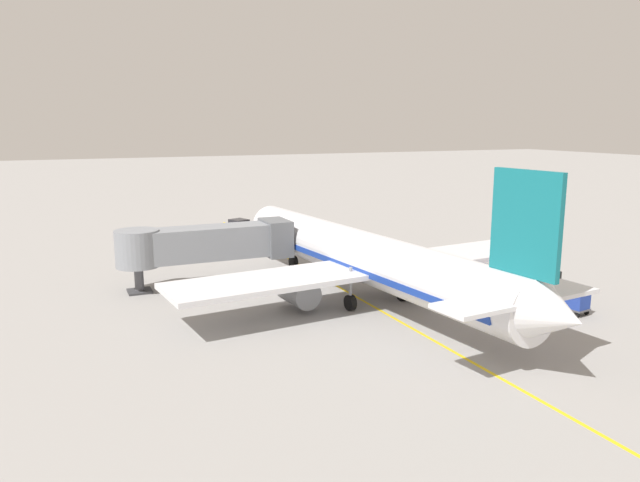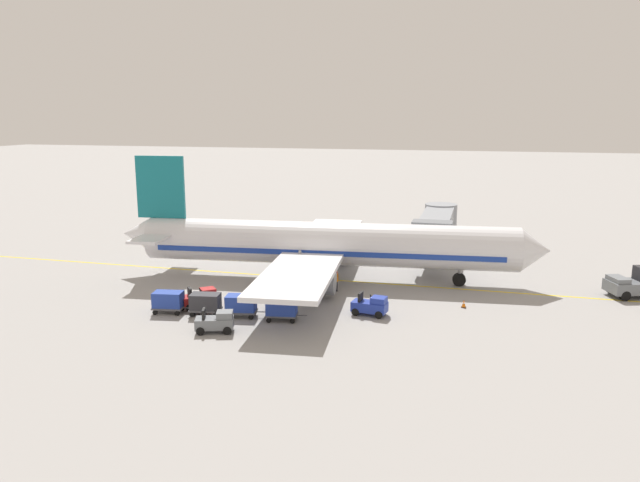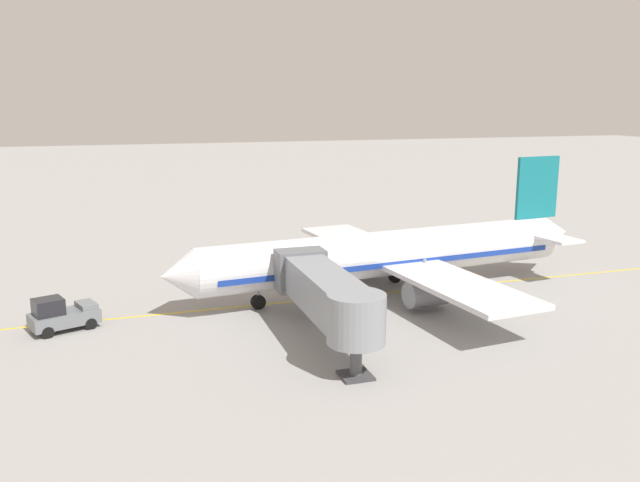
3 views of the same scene
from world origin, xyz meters
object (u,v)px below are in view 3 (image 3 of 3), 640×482
Objects in this scene: baggage_cart_third_in_train at (399,247)px; baggage_tug_lead at (416,252)px; baggage_cart_tail_end at (423,245)px; baggage_tug_spare at (298,265)px; safety_cone_nose_left at (236,285)px; ground_crew_loader at (358,273)px; parked_airliner at (391,254)px; baggage_tug_trailing at (368,245)px; pushback_tractor at (62,315)px; baggage_cart_front at (347,251)px; ground_crew_wing_walker at (385,262)px; jet_bridge at (326,293)px; baggage_cart_second_in_train at (376,249)px.

baggage_tug_lead is at bearing -142.76° from baggage_cart_third_in_train.
baggage_tug_spare is at bearing 102.89° from baggage_cart_tail_end.
safety_cone_nose_left is at bearing 108.23° from baggage_cart_tail_end.
ground_crew_loader reaches higher than safety_cone_nose_left.
baggage_tug_lead is (9.84, -7.06, -2.47)m from parked_airliner.
baggage_cart_third_in_train is (11.33, -5.93, -2.24)m from parked_airliner.
baggage_tug_trailing is 11.12m from baggage_tug_spare.
baggage_cart_front is at bearing -63.52° from pushback_tractor.
pushback_tractor reaches higher than baggage_tug_trailing.
parked_airliner is 6.54m from ground_crew_wing_walker.
ground_crew_loader is (2.96, 1.80, -2.23)m from parked_airliner.
baggage_tug_spare reaches higher than baggage_cart_third_in_train.
jet_bridge is 5.07× the size of baggage_tug_trailing.
baggage_cart_third_in_train is at bearing 37.24° from baggage_tug_lead.
baggage_cart_second_in_train is at bearing -32.32° from ground_crew_loader.
baggage_cart_front is at bearing 92.81° from baggage_cart_third_in_train.
baggage_tug_lead is 0.90× the size of baggage_cart_second_in_train.
baggage_cart_second_in_train reaches higher than safety_cone_nose_left.
pushback_tractor is at bearing 101.12° from ground_crew_loader.
pushback_tractor is 23.87m from ground_crew_loader.
ground_crew_wing_walker is (-2.47, -7.56, 0.24)m from baggage_tug_spare.
baggage_tug_trailing is 0.93× the size of baggage_cart_tail_end.
baggage_tug_lead is at bearing -143.72° from baggage_tug_trailing.
baggage_cart_front is 5.69m from baggage_cart_third_in_train.
parked_airliner is 13.89× the size of baggage_tug_lead.
baggage_cart_front is (-3.32, 3.49, 0.24)m from baggage_tug_trailing.
baggage_cart_second_in_train is 5.04× the size of safety_cone_nose_left.
baggage_tug_lead is 19.74m from safety_cone_nose_left.
baggage_tug_lead is 1.59× the size of ground_crew_wing_walker.
parked_airliner reaches higher than baggage_cart_third_in_train.
baggage_cart_third_in_train is at bearing -83.52° from baggage_cart_second_in_train.
baggage_cart_tail_end is 5.04× the size of safety_cone_nose_left.
ground_crew_loader is at bearing 129.20° from baggage_cart_tail_end.
jet_bridge is 4.70× the size of baggage_cart_third_in_train.
jet_bridge reaches higher than baggage_cart_second_in_train.
ground_crew_wing_walker is at bearing 165.73° from baggage_cart_second_in_train.
baggage_tug_spare is at bearing 104.78° from baggage_cart_third_in_train.
pushback_tractor is 36.45m from baggage_cart_tail_end.
baggage_cart_second_in_train is 1.76× the size of ground_crew_wing_walker.
baggage_cart_third_in_train is at bearing -75.22° from baggage_tug_spare.
safety_cone_nose_left is at bearing 105.01° from baggage_tug_lead.
ground_crew_wing_walker is at bearing -85.56° from safety_cone_nose_left.
parked_airliner is 11.73m from baggage_cart_second_in_train.
jet_bridge is at bearing 152.41° from baggage_tug_trailing.
baggage_cart_front is at bearing 133.54° from baggage_tug_trailing.
parked_airliner is 11.28m from baggage_cart_front.
baggage_cart_third_in_train is 5.04× the size of safety_cone_nose_left.
safety_cone_nose_left is (-6.32, 12.25, -0.66)m from baggage_cart_front.
baggage_tug_lead is at bearing 135.51° from baggage_cart_tail_end.
jet_bridge is 2.86× the size of pushback_tractor.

